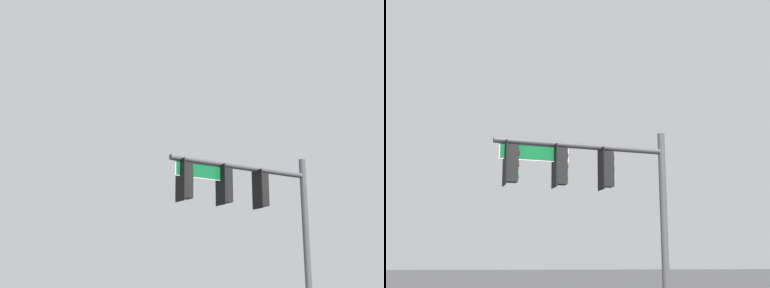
% 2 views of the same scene
% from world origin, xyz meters
% --- Properties ---
extents(signal_pole_near, '(5.53, 0.71, 5.91)m').
position_xyz_m(signal_pole_near, '(-4.78, -8.73, 4.27)').
color(signal_pole_near, '#47474C').
rests_on(signal_pole_near, ground_plane).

